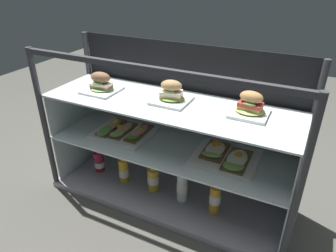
% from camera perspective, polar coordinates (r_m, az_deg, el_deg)
% --- Properties ---
extents(ground_plane, '(6.00, 6.00, 0.02)m').
position_cam_1_polar(ground_plane, '(1.98, 0.00, -13.31)').
color(ground_plane, '#4C4B44').
rests_on(ground_plane, ground).
extents(case_base_deck, '(1.44, 0.48, 0.04)m').
position_cam_1_polar(case_base_deck, '(1.96, 0.00, -12.64)').
color(case_base_deck, '#A199A8').
rests_on(case_base_deck, ground).
extents(case_frame, '(1.44, 0.48, 0.91)m').
position_cam_1_polar(case_frame, '(1.80, 1.95, 1.64)').
color(case_frame, '#333338').
rests_on(case_frame, ground).
extents(riser_lower_tier, '(1.38, 0.41, 0.32)m').
position_cam_1_polar(riser_lower_tier, '(1.85, 0.00, -8.40)').
color(riser_lower_tier, silver).
rests_on(riser_lower_tier, case_base_deck).
extents(shelf_lower_glass, '(1.39, 0.43, 0.01)m').
position_cam_1_polar(shelf_lower_glass, '(1.76, 0.00, -4.06)').
color(shelf_lower_glass, silver).
rests_on(shelf_lower_glass, riser_lower_tier).
extents(riser_upper_tier, '(1.38, 0.41, 0.26)m').
position_cam_1_polar(riser_upper_tier, '(1.69, 0.00, -0.16)').
color(riser_upper_tier, silver).
rests_on(riser_upper_tier, shelf_lower_glass).
extents(shelf_upper_glass, '(1.39, 0.43, 0.01)m').
position_cam_1_polar(shelf_upper_glass, '(1.63, 0.00, 4.05)').
color(shelf_upper_glass, silver).
rests_on(shelf_upper_glass, riser_upper_tier).
extents(plated_roll_sandwich_mid_left, '(0.19, 0.19, 0.12)m').
position_cam_1_polar(plated_roll_sandwich_mid_left, '(1.81, -12.32, 7.54)').
color(plated_roll_sandwich_mid_left, white).
rests_on(plated_roll_sandwich_mid_left, shelf_upper_glass).
extents(plated_roll_sandwich_center, '(0.19, 0.19, 0.12)m').
position_cam_1_polar(plated_roll_sandwich_center, '(1.63, 0.61, 5.92)').
color(plated_roll_sandwich_center, white).
rests_on(plated_roll_sandwich_center, shelf_upper_glass).
extents(plated_roll_sandwich_far_left, '(0.18, 0.18, 0.12)m').
position_cam_1_polar(plated_roll_sandwich_far_left, '(1.54, 15.01, 3.50)').
color(plated_roll_sandwich_far_left, white).
rests_on(plated_roll_sandwich_far_left, shelf_upper_glass).
extents(open_sandwich_tray_mid_right, '(0.34, 0.30, 0.06)m').
position_cam_1_polar(open_sandwich_tray_mid_right, '(1.89, -8.30, -1.03)').
color(open_sandwich_tray_mid_right, white).
rests_on(open_sandwich_tray_mid_right, shelf_lower_glass).
extents(open_sandwich_tray_mid_left, '(0.34, 0.30, 0.06)m').
position_cam_1_polar(open_sandwich_tray_mid_left, '(1.67, 10.58, -5.65)').
color(open_sandwich_tray_mid_left, white).
rests_on(open_sandwich_tray_mid_left, shelf_lower_glass).
extents(juice_bottle_front_second, '(0.07, 0.07, 0.20)m').
position_cam_1_polar(juice_bottle_front_second, '(2.14, -12.73, -6.41)').
color(juice_bottle_front_second, maroon).
rests_on(juice_bottle_front_second, case_base_deck).
extents(juice_bottle_near_post, '(0.06, 0.06, 0.21)m').
position_cam_1_polar(juice_bottle_near_post, '(2.01, -8.24, -8.04)').
color(juice_bottle_near_post, gold).
rests_on(juice_bottle_near_post, case_base_deck).
extents(juice_bottle_front_right_end, '(0.07, 0.07, 0.21)m').
position_cam_1_polar(juice_bottle_front_right_end, '(1.92, -2.76, -9.66)').
color(juice_bottle_front_right_end, gold).
rests_on(juice_bottle_front_right_end, case_base_deck).
extents(juice_bottle_back_center, '(0.06, 0.06, 0.24)m').
position_cam_1_polar(juice_bottle_back_center, '(1.84, 2.63, -11.09)').
color(juice_bottle_back_center, silver).
rests_on(juice_bottle_back_center, case_base_deck).
extents(juice_bottle_front_left_end, '(0.06, 0.06, 0.22)m').
position_cam_1_polar(juice_bottle_front_left_end, '(1.78, 8.72, -13.17)').
color(juice_bottle_front_left_end, gold).
rests_on(juice_bottle_front_left_end, case_base_deck).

